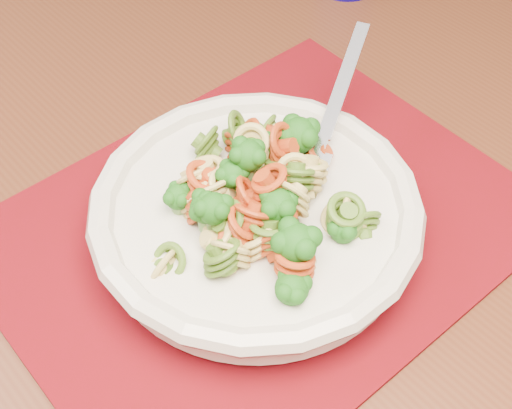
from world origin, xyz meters
TOP-DOWN VIEW (x-y plane):
  - dining_table at (0.28, 0.19)m, footprint 1.37×1.01m
  - placemat at (0.27, 0.03)m, footprint 0.44×0.37m
  - pasta_bowl at (0.26, 0.03)m, footprint 0.25×0.25m
  - pasta_broccoli_heap at (0.26, 0.03)m, footprint 0.21×0.21m
  - fork at (0.32, 0.03)m, footprint 0.16×0.13m

SIDE VIEW (x-z plane):
  - dining_table at x=0.28m, z-range 0.26..1.03m
  - placemat at x=0.27m, z-range 0.76..0.77m
  - pasta_bowl at x=0.26m, z-range 0.77..0.82m
  - fork at x=0.32m, z-range 0.77..0.85m
  - pasta_broccoli_heap at x=0.26m, z-range 0.78..0.84m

